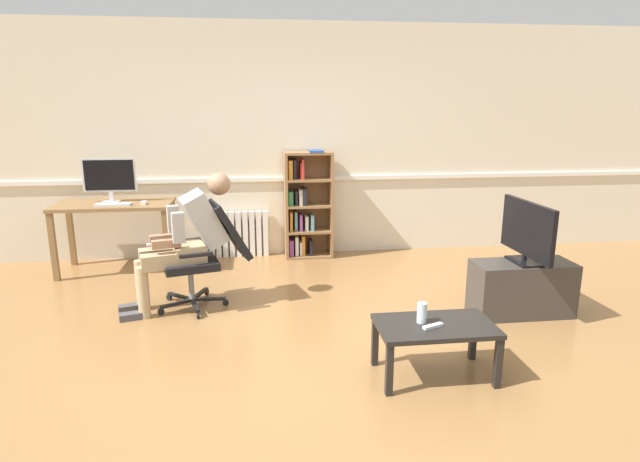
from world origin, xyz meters
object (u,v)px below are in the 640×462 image
object	(u,v)px
computer_desk	(115,213)
person_seated	(186,238)
keyboard	(113,204)
office_chair	(208,250)
radiator	(235,234)
bookshelf	(305,207)
drinking_glass	(422,313)
computer_mouse	(144,203)
coffee_table	(435,331)
tv_stand	(522,288)
spare_remote	(433,326)
imac_monitor	(109,177)
tv_screen	(527,231)

from	to	relation	value
computer_desk	person_seated	xyz separation A→B (m)	(0.89, -1.19, 0.00)
keyboard	office_chair	distance (m)	1.47
radiator	bookshelf	bearing A→B (deg)	-7.03
drinking_glass	computer_mouse	bearing A→B (deg)	131.98
office_chair	coffee_table	bearing A→B (deg)	31.16
bookshelf	tv_stand	distance (m)	2.64
drinking_glass	computer_desk	bearing A→B (deg)	134.61
computer_desk	spare_remote	bearing A→B (deg)	-45.79
person_seated	bookshelf	bearing A→B (deg)	125.52
imac_monitor	keyboard	bearing A→B (deg)	-72.79
imac_monitor	tv_stand	distance (m)	4.29
imac_monitor	coffee_table	bearing A→B (deg)	-45.27
office_chair	drinking_glass	world-z (taller)	office_chair
tv_screen	drinking_glass	xyz separation A→B (m)	(-1.20, -0.90, -0.30)
computer_desk	bookshelf	bearing A→B (deg)	7.82
keyboard	person_seated	distance (m)	1.36
computer_desk	drinking_glass	size ratio (longest dim) A/B	8.82
imac_monitor	bookshelf	size ratio (longest dim) A/B	0.44
bookshelf	computer_mouse	bearing A→B (deg)	-166.95
tv_stand	radiator	bearing A→B (deg)	140.15
imac_monitor	office_chair	size ratio (longest dim) A/B	0.59
computer_desk	drinking_glass	world-z (taller)	computer_desk
radiator	tv_stand	world-z (taller)	radiator
imac_monitor	keyboard	xyz separation A→B (m)	(0.07, -0.22, -0.26)
computer_desk	keyboard	size ratio (longest dim) A/B	3.35
bookshelf	spare_remote	xyz separation A→B (m)	(0.54, -2.99, -0.22)
bookshelf	drinking_glass	xyz separation A→B (m)	(0.49, -2.91, -0.16)
radiator	coffee_table	xyz separation A→B (m)	(1.41, -3.05, 0.05)
drinking_glass	radiator	bearing A→B (deg)	113.74
tv_screen	drinking_glass	size ratio (longest dim) A/B	5.66
keyboard	computer_mouse	distance (m)	0.31
computer_desk	person_seated	bearing A→B (deg)	-53.15
office_chair	drinking_glass	xyz separation A→B (m)	(1.51, -1.48, -0.07)
imac_monitor	office_chair	world-z (taller)	imac_monitor
tv_screen	drinking_glass	bearing A→B (deg)	125.44
tv_stand	coffee_table	bearing A→B (deg)	-139.73
tv_screen	computer_desk	bearing A→B (deg)	64.01
computer_desk	coffee_table	xyz separation A→B (m)	(2.67, -2.66, -0.32)
tv_screen	radiator	bearing A→B (deg)	48.56
office_chair	person_seated	xyz separation A→B (m)	(-0.18, -0.05, 0.13)
computer_mouse	office_chair	xyz separation A→B (m)	(0.74, -1.02, -0.25)
computer_mouse	tv_screen	world-z (taller)	tv_screen
radiator	tv_screen	size ratio (longest dim) A/B	1.00
bookshelf	tv_stand	size ratio (longest dim) A/B	1.49
computer_mouse	drinking_glass	size ratio (longest dim) A/B	0.73
bookshelf	spare_remote	distance (m)	3.05
office_chair	bookshelf	bearing A→B (deg)	129.08
tv_screen	tv_stand	bearing A→B (deg)	90.00
computer_desk	office_chair	distance (m)	1.57
bookshelf	radiator	size ratio (longest dim) A/B	1.64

